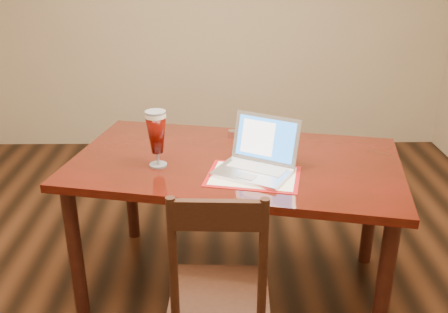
{
  "coord_description": "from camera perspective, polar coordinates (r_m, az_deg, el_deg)",
  "views": [
    {
      "loc": [
        0.02,
        -2.3,
        1.88
      ],
      "look_at": [
        0.06,
        0.15,
        0.84
      ],
      "focal_mm": 40.0,
      "sensor_mm": 36.0,
      "label": 1
    }
  ],
  "objects": [
    {
      "name": "dining_table",
      "position": [
        2.72,
        1.14,
        -2.1
      ],
      "size": [
        1.91,
        1.32,
        1.12
      ],
      "rotation": [
        0.0,
        0.0,
        -0.21
      ],
      "color": "#470E09",
      "rests_on": "ground"
    },
    {
      "name": "ground",
      "position": [
        2.97,
        -1.08,
        -16.33
      ],
      "size": [
        5.0,
        5.0,
        0.0
      ],
      "primitive_type": "plane",
      "color": "black",
      "rests_on": "ground"
    },
    {
      "name": "dining_chair",
      "position": [
        2.25,
        -0.54,
        -15.56
      ],
      "size": [
        0.45,
        0.43,
        1.02
      ],
      "rotation": [
        0.0,
        0.0,
        -0.04
      ],
      "color": "black",
      "rests_on": "ground"
    }
  ]
}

